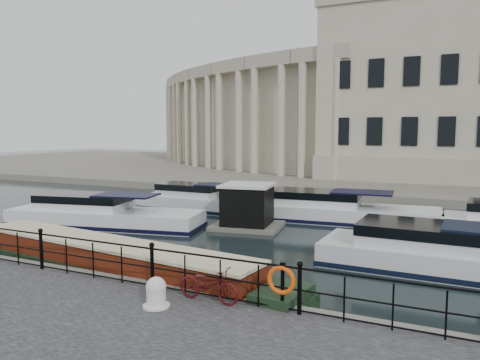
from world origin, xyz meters
name	(u,v)px	position (x,y,z in m)	size (l,w,h in m)	color
ground_plane	(197,283)	(0.00, 0.00, 0.00)	(160.00, 160.00, 0.00)	black
far_bank	(387,172)	(0.00, 39.00, 0.28)	(120.00, 42.00, 0.55)	#6B665B
railing	(152,264)	(0.00, -2.25, 1.20)	(24.14, 0.14, 1.22)	black
civic_building	(372,105)	(-1.00, 34.71, 7.04)	(53.55, 31.84, 16.85)	#ADA38C
bicycle	(209,284)	(1.80, -2.47, 0.98)	(0.57, 1.63, 0.86)	#440C10
mooring_bollard	(156,293)	(0.85, -3.27, 0.88)	(0.63, 0.63, 0.71)	silver
life_ring_post	(282,281)	(3.57, -2.24, 1.25)	(0.68, 0.19, 1.12)	black
narrowboat	(107,267)	(-2.83, -0.79, 0.37)	(13.70, 3.25, 1.50)	black
harbour_hut	(247,208)	(-2.01, 8.07, 0.95)	(3.58, 3.14, 2.20)	#6B665B
cabin_cruisers	(298,222)	(0.32, 8.66, 0.37)	(26.63, 10.40, 1.99)	white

